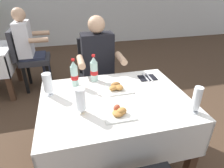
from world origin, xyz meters
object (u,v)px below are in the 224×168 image
(cola_bottle_secondary, at_px, (94,70))
(background_chair_right, at_px, (28,56))
(beer_glass_right, at_px, (81,101))
(main_dining_table, at_px, (115,114))
(seated_diner_far, at_px, (99,65))
(beer_glass_middle, at_px, (197,100))
(cola_bottle_primary, at_px, (74,74))
(napkin_cutlery_set, at_px, (147,78))
(chair_far_diner_seat, at_px, (98,74))
(plate_near_camera, at_px, (119,112))
(beer_glass_left, at_px, (48,84))
(plate_far_diner, at_px, (117,87))
(background_patron, at_px, (29,46))

(cola_bottle_secondary, relative_size, background_chair_right, 0.27)
(beer_glass_right, bearing_deg, main_dining_table, 25.17)
(seated_diner_far, height_order, beer_glass_middle, seated_diner_far)
(background_chair_right, bearing_deg, cola_bottle_primary, -66.43)
(cola_bottle_primary, xyz_separation_m, napkin_cutlery_set, (0.71, -0.02, -0.11))
(chair_far_diner_seat, height_order, seated_diner_far, seated_diner_far)
(cola_bottle_primary, relative_size, background_chair_right, 0.27)
(napkin_cutlery_set, distance_m, background_chair_right, 1.99)
(plate_near_camera, height_order, beer_glass_middle, beer_glass_middle)
(beer_glass_right, bearing_deg, napkin_cutlery_set, 30.68)
(chair_far_diner_seat, relative_size, napkin_cutlery_set, 5.07)
(plate_near_camera, bearing_deg, beer_glass_left, 141.06)
(napkin_cutlery_set, bearing_deg, main_dining_table, -145.78)
(beer_glass_middle, distance_m, napkin_cutlery_set, 0.62)
(plate_far_diner, height_order, beer_glass_right, beer_glass_right)
(beer_glass_left, distance_m, beer_glass_middle, 1.16)
(beer_glass_left, bearing_deg, napkin_cutlery_set, 5.52)
(background_chair_right, distance_m, background_patron, 0.16)
(chair_far_diner_seat, relative_size, background_chair_right, 1.00)
(beer_glass_left, relative_size, napkin_cutlery_set, 1.03)
(cola_bottle_secondary, bearing_deg, plate_far_diner, -53.24)
(beer_glass_middle, bearing_deg, beer_glass_right, 166.71)
(plate_near_camera, relative_size, background_chair_right, 0.23)
(chair_far_diner_seat, distance_m, seated_diner_far, 0.19)
(beer_glass_left, xyz_separation_m, napkin_cutlery_set, (0.94, 0.09, -0.10))
(main_dining_table, distance_m, cola_bottle_primary, 0.51)
(main_dining_table, bearing_deg, chair_far_diner_seat, 90.00)
(beer_glass_left, relative_size, beer_glass_right, 0.97)
(chair_far_diner_seat, height_order, background_chair_right, same)
(seated_diner_far, xyz_separation_m, napkin_cutlery_set, (0.41, -0.46, 0.02))
(plate_near_camera, distance_m, background_chair_right, 2.16)
(chair_far_diner_seat, relative_size, plate_near_camera, 4.32)
(plate_far_diner, distance_m, background_patron, 1.86)
(beer_glass_left, xyz_separation_m, background_patron, (-0.35, 1.55, -0.12))
(seated_diner_far, xyz_separation_m, cola_bottle_secondary, (-0.11, -0.38, 0.13))
(seated_diner_far, height_order, plate_near_camera, seated_diner_far)
(beer_glass_right, xyz_separation_m, napkin_cutlery_set, (0.70, 0.41, -0.10))
(cola_bottle_secondary, distance_m, background_chair_right, 1.63)
(chair_far_diner_seat, relative_size, cola_bottle_primary, 3.70)
(main_dining_table, relative_size, background_patron, 0.96)
(plate_near_camera, bearing_deg, cola_bottle_primary, 117.73)
(cola_bottle_secondary, xyz_separation_m, napkin_cutlery_set, (0.52, -0.08, -0.11))
(plate_near_camera, distance_m, plate_far_diner, 0.36)
(seated_diner_far, relative_size, napkin_cutlery_set, 6.59)
(seated_diner_far, distance_m, cola_bottle_secondary, 0.42)
(cola_bottle_primary, bearing_deg, chair_far_diner_seat, 61.39)
(cola_bottle_primary, distance_m, cola_bottle_secondary, 0.20)
(beer_glass_left, bearing_deg, cola_bottle_primary, 26.44)
(main_dining_table, xyz_separation_m, background_patron, (-0.88, 1.74, 0.15))
(beer_glass_middle, bearing_deg, cola_bottle_secondary, 132.62)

